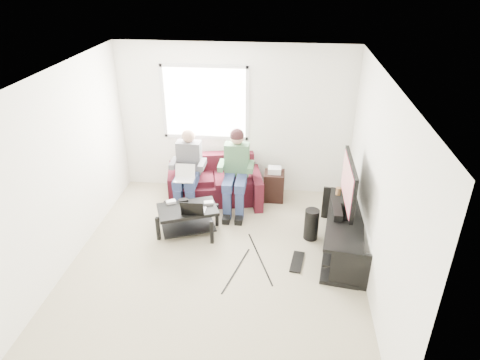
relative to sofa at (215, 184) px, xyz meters
name	(u,v)px	position (x,y,z in m)	size (l,w,h in m)	color
floor	(216,264)	(0.30, -1.81, -0.29)	(4.50, 4.50, 0.00)	tan
ceiling	(209,78)	(0.30, -1.81, 2.31)	(4.50, 4.50, 0.00)	white
wall_back	(235,120)	(0.30, 0.44, 1.01)	(4.50, 4.50, 0.00)	white
wall_front	(165,315)	(0.30, -4.06, 1.01)	(4.50, 4.50, 0.00)	white
wall_left	(60,173)	(-1.70, -1.81, 1.01)	(4.50, 4.50, 0.00)	white
wall_right	(377,190)	(2.30, -1.81, 1.01)	(4.50, 4.50, 0.00)	white
window	(205,103)	(-0.20, 0.42, 1.31)	(1.48, 0.04, 1.28)	white
sofa	(215,184)	(0.00, 0.00, 0.00)	(1.76, 1.01, 0.75)	#491221
person_left	(188,167)	(-0.40, -0.26, 0.42)	(0.40, 0.71, 1.30)	navy
person_right	(236,166)	(0.40, -0.24, 0.48)	(0.40, 0.71, 1.35)	navy
laptop_silver	(184,176)	(-0.40, -0.52, 0.38)	(0.32, 0.22, 0.24)	silver
coffee_table	(188,215)	(-0.24, -1.09, 0.03)	(1.01, 0.82, 0.44)	black
laptop_black	(194,204)	(-0.12, -1.17, 0.27)	(0.34, 0.24, 0.24)	black
controller_a	(171,202)	(-0.52, -0.97, 0.17)	(0.14, 0.09, 0.04)	silver
controller_b	(183,200)	(-0.34, -0.91, 0.17)	(0.14, 0.09, 0.04)	black
controller_c	(209,203)	(0.06, -0.94, 0.17)	(0.14, 0.09, 0.04)	gray
tv_stand	(343,235)	(2.07, -1.28, -0.04)	(0.73, 1.75, 0.56)	black
tv	(349,185)	(2.07, -1.18, 0.73)	(0.12, 1.10, 0.81)	black
soundbar	(337,210)	(1.95, -1.18, 0.32)	(0.12, 0.50, 0.10)	black
drink_cup	(338,191)	(2.02, -0.65, 0.33)	(0.08, 0.08, 0.12)	#9A6D42
console_white	(347,248)	(2.07, -1.68, 0.04)	(0.30, 0.22, 0.06)	silver
console_grey	(342,219)	(2.07, -0.98, 0.05)	(0.34, 0.26, 0.08)	gray
console_black	(344,232)	(2.07, -1.33, 0.04)	(0.38, 0.30, 0.07)	black
subwoofer	(311,224)	(1.63, -1.04, -0.04)	(0.21, 0.21, 0.49)	black
keyboard_floor	(297,262)	(1.42, -1.66, -0.27)	(0.16, 0.47, 0.03)	black
end_table	(274,185)	(1.02, 0.09, -0.01)	(0.34, 0.34, 0.61)	black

